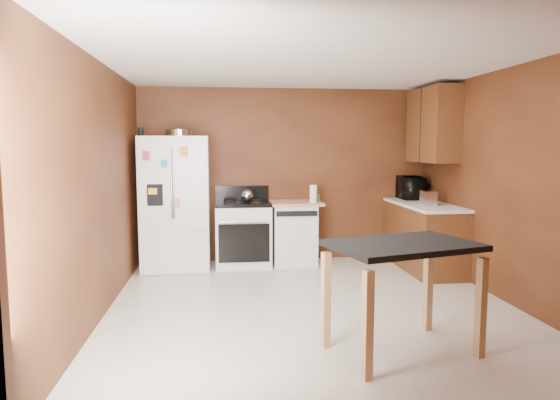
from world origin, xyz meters
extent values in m
plane|color=silver|center=(0.00, 0.00, 0.00)|extent=(4.50, 4.50, 0.00)
plane|color=white|center=(0.00, 0.00, 2.50)|extent=(4.50, 4.50, 0.00)
plane|color=brown|center=(0.00, 2.25, 1.25)|extent=(4.20, 0.00, 4.20)
plane|color=brown|center=(0.00, -2.25, 1.25)|extent=(4.20, 0.00, 4.20)
plane|color=brown|center=(-2.10, 0.00, 1.25)|extent=(0.00, 4.50, 4.50)
plane|color=brown|center=(2.10, 0.00, 1.25)|extent=(0.00, 4.50, 4.50)
cylinder|color=silver|center=(-1.48, 1.85, 1.84)|extent=(0.36, 0.36, 0.09)
cylinder|color=black|center=(-1.97, 1.75, 1.86)|extent=(0.08, 0.08, 0.11)
sphere|color=silver|center=(-0.58, 1.89, 0.99)|extent=(0.17, 0.17, 0.17)
cylinder|color=white|center=(0.34, 1.82, 1.01)|extent=(0.13, 0.13, 0.24)
cylinder|color=green|center=(0.41, 1.96, 0.94)|extent=(0.10, 0.10, 0.10)
cube|color=silver|center=(1.77, 1.26, 0.99)|extent=(0.18, 0.27, 0.18)
imported|color=black|center=(1.82, 2.05, 1.05)|extent=(0.38, 0.55, 0.30)
cube|color=white|center=(-1.55, 1.88, 0.90)|extent=(0.90, 0.75, 1.80)
cube|color=white|center=(-1.78, 1.49, 1.18)|extent=(0.43, 0.02, 1.20)
cube|color=white|center=(-1.32, 1.49, 1.18)|extent=(0.43, 0.02, 1.20)
cube|color=white|center=(-1.55, 1.49, 0.28)|extent=(0.88, 0.02, 0.54)
cube|color=black|center=(-1.78, 1.48, 1.05)|extent=(0.20, 0.01, 0.28)
cylinder|color=silver|center=(-1.56, 1.46, 1.20)|extent=(0.02, 0.02, 0.90)
cylinder|color=silver|center=(-1.54, 1.46, 1.20)|extent=(0.02, 0.02, 0.90)
cube|color=#D43267|center=(-1.87, 1.46, 1.55)|extent=(0.09, 0.00, 0.12)
cube|color=#3196D2|center=(-1.65, 1.46, 1.45)|extent=(0.08, 0.00, 0.10)
cube|color=gold|center=(-1.40, 1.46, 1.60)|extent=(0.10, 0.00, 0.13)
cube|color=yellow|center=(-1.80, 1.46, 1.10)|extent=(0.11, 0.00, 0.08)
cube|color=#F8866E|center=(-1.50, 1.46, 0.95)|extent=(0.08, 0.00, 0.11)
cube|color=white|center=(-1.25, 1.46, 0.80)|extent=(0.09, 0.00, 0.10)
cube|color=white|center=(-0.64, 1.93, 0.42)|extent=(0.76, 0.65, 0.85)
cube|color=black|center=(-0.64, 1.93, 0.88)|extent=(0.76, 0.65, 0.05)
cube|color=black|center=(-0.64, 2.21, 1.00)|extent=(0.76, 0.06, 0.20)
cube|color=black|center=(-0.64, 1.59, 0.38)|extent=(0.68, 0.02, 0.52)
cylinder|color=silver|center=(-0.64, 1.58, 0.67)|extent=(0.62, 0.02, 0.02)
cylinder|color=black|center=(-0.82, 2.08, 0.91)|extent=(0.17, 0.17, 0.02)
cylinder|color=black|center=(-0.46, 2.08, 0.91)|extent=(0.17, 0.17, 0.02)
cylinder|color=black|center=(-0.82, 1.77, 0.91)|extent=(0.17, 0.17, 0.02)
cylinder|color=black|center=(-0.46, 1.77, 0.91)|extent=(0.17, 0.17, 0.02)
cube|color=white|center=(0.08, 1.95, 0.42)|extent=(0.60, 0.60, 0.85)
cube|color=black|center=(0.08, 1.64, 0.76)|extent=(0.56, 0.02, 0.07)
cube|color=tan|center=(0.08, 1.95, 0.87)|extent=(0.78, 0.62, 0.04)
cube|color=brown|center=(1.80, 1.45, 0.43)|extent=(0.60, 1.55, 0.86)
cube|color=white|center=(1.80, 1.45, 0.88)|extent=(0.63, 1.58, 0.04)
cube|color=brown|center=(1.93, 1.55, 1.95)|extent=(0.35, 1.05, 1.00)
cube|color=black|center=(1.75, 1.55, 1.95)|extent=(0.01, 0.01, 1.00)
cube|color=black|center=(0.51, -1.21, 0.88)|extent=(1.28, 1.02, 0.05)
cube|color=tan|center=(-0.08, -1.04, 0.40)|extent=(0.08, 0.08, 0.80)
cube|color=tan|center=(0.92, -0.76, 0.40)|extent=(0.08, 0.08, 0.80)
cube|color=tan|center=(0.09, -1.66, 0.40)|extent=(0.08, 0.08, 0.80)
cube|color=tan|center=(1.09, -1.38, 0.40)|extent=(0.08, 0.08, 0.80)
camera|label=1|loc=(-0.92, -4.98, 1.67)|focal=32.00mm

